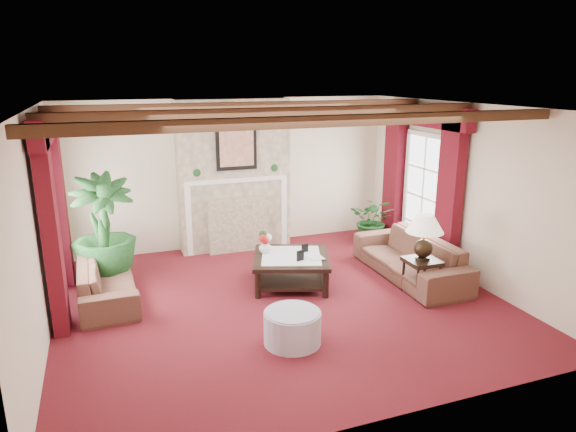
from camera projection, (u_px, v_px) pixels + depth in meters
name	position (u px, v px, depth m)	size (l,w,h in m)	color
floor	(282.00, 302.00, 7.26)	(6.00, 6.00, 0.00)	#4E0D15
ceiling	(281.00, 107.00, 6.54)	(6.00, 6.00, 0.00)	white
back_wall	(231.00, 174.00, 9.38)	(6.00, 0.02, 2.70)	beige
left_wall	(36.00, 232.00, 5.90)	(0.02, 5.50, 2.70)	beige
right_wall	(465.00, 192.00, 7.89)	(0.02, 5.50, 2.70)	beige
ceiling_beams	(281.00, 112.00, 6.55)	(6.00, 3.00, 0.12)	#392312
fireplace	(232.00, 99.00, 8.84)	(2.00, 0.52, 2.70)	tan
french_door_left	(38.00, 153.00, 6.61)	(0.10, 1.10, 2.16)	white
french_door_right	(428.00, 135.00, 8.58)	(0.10, 1.10, 2.16)	white
curtains_left	(43.00, 119.00, 6.53)	(0.20, 2.40, 2.55)	#4A0913
curtains_right	(425.00, 109.00, 8.43)	(0.20, 2.40, 2.55)	#4A0913
sofa_left	(106.00, 273.00, 7.28)	(0.60, 1.93, 0.75)	black
sofa_right	(410.00, 251.00, 8.05)	(0.67, 2.23, 0.87)	black
potted_palm	(106.00, 253.00, 7.83)	(1.23, 1.82, 0.94)	black
small_plant	(373.00, 225.00, 9.68)	(1.21, 1.22, 0.71)	black
coffee_table	(291.00, 270.00, 7.80)	(1.12, 1.12, 0.46)	black
side_table	(421.00, 277.00, 7.44)	(0.46, 0.46, 0.54)	black
ottoman	(292.00, 328.00, 6.09)	(0.68, 0.68, 0.40)	#ABA1B7
table_lamp	(424.00, 237.00, 7.28)	(0.54, 0.54, 0.68)	black
flower_vase	(265.00, 247.00, 7.85)	(0.20, 0.21, 0.20)	silver
book	(308.00, 250.00, 7.58)	(0.21, 0.03, 0.29)	black
photo_frame_a	(300.00, 256.00, 7.50)	(0.13, 0.02, 0.17)	black
photo_frame_b	(305.00, 248.00, 7.87)	(0.11, 0.02, 0.14)	black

